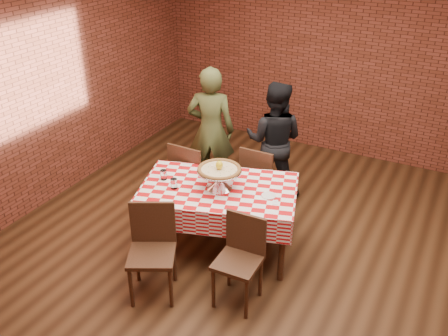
{
  "coord_description": "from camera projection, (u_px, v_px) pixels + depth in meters",
  "views": [
    {
      "loc": [
        1.67,
        -3.76,
        3.28
      ],
      "look_at": [
        -0.38,
        0.13,
        0.94
      ],
      "focal_mm": 39.69,
      "sensor_mm": 36.0,
      "label": 1
    }
  ],
  "objects": [
    {
      "name": "sweetener_packet_b",
      "position": [
        276.0,
        201.0,
        4.77
      ],
      "size": [
        0.06,
        0.05,
        0.0
      ],
      "primitive_type": "cube",
      "rotation": [
        0.0,
        0.0,
        0.5
      ],
      "color": "white",
      "rests_on": "tablecloth"
    },
    {
      "name": "condiment_caddy",
      "position": [
        231.0,
        169.0,
        5.21
      ],
      "size": [
        0.12,
        0.1,
        0.15
      ],
      "primitive_type": "cube",
      "rotation": [
        0.0,
        0.0,
        0.22
      ],
      "color": "silver",
      "rests_on": "tablecloth"
    },
    {
      "name": "back_wall",
      "position": [
        345.0,
        55.0,
        6.83
      ],
      "size": [
        5.5,
        0.0,
        5.5
      ],
      "primitive_type": "plane",
      "rotation": [
        1.57,
        0.0,
        0.0
      ],
      "color": "#61291A",
      "rests_on": "ground"
    },
    {
      "name": "side_plate",
      "position": [
        269.0,
        196.0,
        4.86
      ],
      "size": [
        0.18,
        0.18,
        0.01
      ],
      "primitive_type": "cylinder",
      "rotation": [
        0.0,
        0.0,
        0.3
      ],
      "color": "white",
      "rests_on": "tablecloth"
    },
    {
      "name": "tablecloth",
      "position": [
        219.0,
        199.0,
        5.07
      ],
      "size": [
        1.8,
        1.39,
        0.27
      ],
      "primitive_type": null,
      "rotation": [
        0.0,
        0.0,
        0.3
      ],
      "color": "red",
      "rests_on": "table"
    },
    {
      "name": "chair_far_left",
      "position": [
        194.0,
        176.0,
        5.84
      ],
      "size": [
        0.45,
        0.45,
        0.92
      ],
      "primitive_type": null,
      "rotation": [
        0.0,
        0.0,
        3.1
      ],
      "color": "#46271A",
      "rests_on": "ground"
    },
    {
      "name": "diner_black",
      "position": [
        274.0,
        140.0,
        6.04
      ],
      "size": [
        0.81,
        0.68,
        1.49
      ],
      "primitive_type": "imported",
      "rotation": [
        0.0,
        0.0,
        3.31
      ],
      "color": "black",
      "rests_on": "ground"
    },
    {
      "name": "ground",
      "position": [
        250.0,
        261.0,
        5.17
      ],
      "size": [
        6.0,
        6.0,
        0.0
      ],
      "primitive_type": "plane",
      "color": "black",
      "rests_on": "ground"
    },
    {
      "name": "table",
      "position": [
        219.0,
        219.0,
        5.18
      ],
      "size": [
        1.75,
        1.34,
        0.75
      ],
      "primitive_type": "cube",
      "rotation": [
        0.0,
        0.0,
        0.3
      ],
      "color": "#46271A",
      "rests_on": "ground"
    },
    {
      "name": "lemon",
      "position": [
        219.0,
        165.0,
        4.87
      ],
      "size": [
        0.09,
        0.09,
        0.09
      ],
      "primitive_type": "ellipsoid",
      "rotation": [
        0.0,
        0.0,
        0.26
      ],
      "color": "yellow",
      "rests_on": "pizza"
    },
    {
      "name": "chair_near_right",
      "position": [
        238.0,
        264.0,
        4.44
      ],
      "size": [
        0.4,
        0.4,
        0.86
      ],
      "primitive_type": null,
      "rotation": [
        0.0,
        0.0,
        0.03
      ],
      "color": "#46271A",
      "rests_on": "ground"
    },
    {
      "name": "chair_near_left",
      "position": [
        152.0,
        255.0,
        4.53
      ],
      "size": [
        0.57,
        0.57,
        0.9
      ],
      "primitive_type": null,
      "rotation": [
        0.0,
        0.0,
        0.48
      ],
      "color": "#46271A",
      "rests_on": "ground"
    },
    {
      "name": "pizza",
      "position": [
        219.0,
        170.0,
        4.9
      ],
      "size": [
        0.54,
        0.54,
        0.03
      ],
      "primitive_type": "cylinder",
      "rotation": [
        0.0,
        0.0,
        0.26
      ],
      "color": "beige",
      "rests_on": "pizza_stand"
    },
    {
      "name": "water_glass_right",
      "position": [
        164.0,
        175.0,
        5.13
      ],
      "size": [
        0.08,
        0.08,
        0.11
      ],
      "primitive_type": "cylinder",
      "rotation": [
        0.0,
        0.0,
        0.3
      ],
      "color": "white",
      "rests_on": "tablecloth"
    },
    {
      "name": "chair_far_right",
      "position": [
        262.0,
        179.0,
        5.81
      ],
      "size": [
        0.41,
        0.41,
        0.89
      ],
      "primitive_type": null,
      "rotation": [
        0.0,
        0.0,
        3.13
      ],
      "color": "#46271A",
      "rests_on": "ground"
    },
    {
      "name": "sweetener_packet_a",
      "position": [
        275.0,
        204.0,
        4.73
      ],
      "size": [
        0.06,
        0.06,
        0.0
      ],
      "primitive_type": "cube",
      "rotation": [
        0.0,
        0.0,
        0.66
      ],
      "color": "white",
      "rests_on": "tablecloth"
    },
    {
      "name": "water_glass_left",
      "position": [
        174.0,
        184.0,
        4.97
      ],
      "size": [
        0.08,
        0.08,
        0.11
      ],
      "primitive_type": "cylinder",
      "rotation": [
        0.0,
        0.0,
        0.3
      ],
      "color": "white",
      "rests_on": "tablecloth"
    },
    {
      "name": "pizza_stand",
      "position": [
        219.0,
        179.0,
        4.95
      ],
      "size": [
        0.56,
        0.56,
        0.2
      ],
      "primitive_type": null,
      "rotation": [
        0.0,
        0.0,
        0.26
      ],
      "color": "silver",
      "rests_on": "tablecloth"
    },
    {
      "name": "diner_olive",
      "position": [
        211.0,
        130.0,
        6.15
      ],
      "size": [
        0.69,
        0.57,
        1.62
      ],
      "primitive_type": "imported",
      "rotation": [
        0.0,
        0.0,
        3.49
      ],
      "color": "#444A25",
      "rests_on": "ground"
    }
  ]
}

